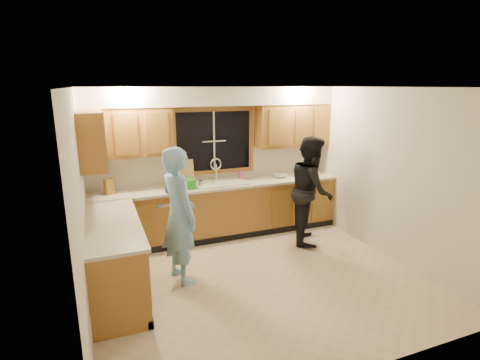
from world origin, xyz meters
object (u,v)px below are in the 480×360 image
Objects in this scene: dishwasher at (171,219)px; dish_crate at (184,183)px; stove at (118,280)px; soap_bottle at (241,174)px; bowl at (280,176)px; knife_block at (109,187)px; sink at (220,187)px; woman at (311,190)px; man at (179,216)px.

dish_crate is at bearing -8.22° from dishwasher.
dishwasher is at bearing 62.31° from stove.
dish_crate is 1.09m from soap_bottle.
dishwasher is at bearing -172.71° from soap_bottle.
soap_bottle reaches higher than bowl.
bowl is (0.69, -0.12, -0.06)m from soap_bottle.
bowl is (2.89, 0.00, -0.09)m from knife_block.
sink is 0.50m from soap_bottle.
woman is 2.06m from dish_crate.
knife_block is at bearing 177.51° from dishwasher.
soap_bottle is (1.30, 0.17, 0.60)m from dishwasher.
woman is (2.15, -0.75, 0.47)m from dishwasher.
sink is 1.14m from bowl.
woman is (1.30, -0.77, 0.01)m from sink.
sink is 2.68× the size of dish_crate.
knife_block is 0.74× the size of dish_crate.
dish_crate is (1.17, 1.78, 0.55)m from stove.
dish_crate is (0.35, 1.21, 0.10)m from man.
stove is 2.80× the size of dish_crate.
man is at bearing -127.82° from sink.
dishwasher is 2.04m from stove.
woman reaches higher than dishwasher.
dish_crate reaches higher than stove.
stove is 1.94m from knife_block.
woman is at bearing -78.33° from bowl.
man reaches higher than dishwasher.
stove is 3.85× the size of bowl.
stove is at bearing -147.79° from bowl.
man reaches higher than stove.
stove is 3.05m from soap_bottle.
dishwasher is at bearing 98.76° from woman.
stove is 1.10m from man.
knife_block is at bearing 176.36° from dish_crate.
sink reaches higher than knife_block.
woman reaches higher than bowl.
dishwasher is 2.06m from bowl.
dishwasher is 1.34m from man.
sink is 3.64× the size of knife_block.
knife_block is (0.05, 1.85, 0.59)m from stove.
bowl reaches higher than stove.
sink is 3.68× the size of bowl.
sink reaches higher than dishwasher.
sink is 4.74× the size of soap_bottle.
knife_block is (-3.06, 0.79, 0.16)m from woman.
man reaches higher than woman.
knife_block reaches higher than bowl.
bowl is (1.14, 0.03, 0.08)m from sink.
stove is (-0.95, -1.81, 0.04)m from dishwasher.
sink is at bearing 4.31° from dish_crate.
man is 7.67× the size of bowl.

